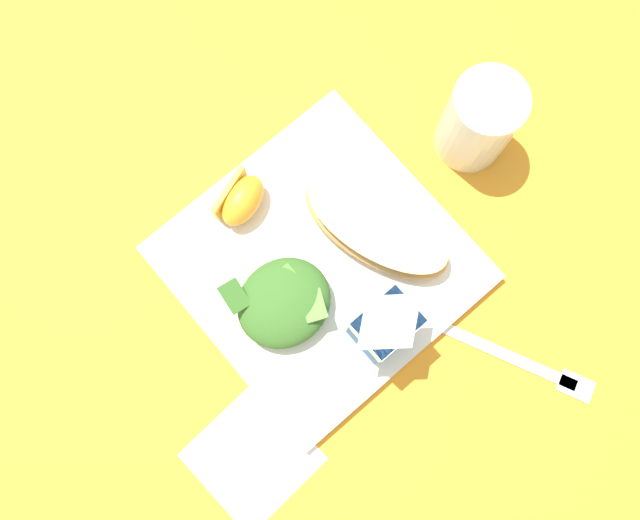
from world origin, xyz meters
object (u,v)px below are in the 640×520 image
cheesy_pizza_bread (377,226)px  milk_carton (386,325)px  white_plate (320,263)px  paper_napkin (253,457)px  metal_fork (523,363)px  drinking_clear_cup (479,121)px  orange_wedge_front (241,200)px  green_salad_pile (284,302)px

cheesy_pizza_bread → milk_carton: 0.11m
white_plate → paper_napkin: (0.18, 0.11, -0.01)m
metal_fork → drinking_clear_cup: bearing=-119.6°
orange_wedge_front → metal_fork: 0.34m
white_plate → paper_napkin: 0.21m
metal_fork → drinking_clear_cup: size_ratio=1.62×
metal_fork → milk_carton: bearing=-52.9°
orange_wedge_front → milk_carton: bearing=96.6°
orange_wedge_front → drinking_clear_cup: 0.26m
white_plate → metal_fork: white_plate is taller
cheesy_pizza_bread → orange_wedge_front: size_ratio=2.72×
green_salad_pile → paper_napkin: bearing=37.7°
milk_carton → drinking_clear_cup: bearing=-156.3°
metal_fork → drinking_clear_cup: drinking_clear_cup is taller
cheesy_pizza_bread → drinking_clear_cup: bearing=-175.3°
paper_napkin → drinking_clear_cup: (-0.40, -0.11, 0.05)m
milk_carton → orange_wedge_front: bearing=-83.4°
green_salad_pile → paper_napkin: 0.16m
green_salad_pile → milk_carton: size_ratio=0.91×
paper_napkin → metal_fork: bearing=158.2°
white_plate → green_salad_pile: bearing=10.7°
milk_carton → drinking_clear_cup: (-0.22, -0.10, -0.02)m
orange_wedge_front → metal_fork: size_ratio=0.38×
paper_napkin → cheesy_pizza_bread: bearing=-159.1°
cheesy_pizza_bread → orange_wedge_front: orange_wedge_front is taller
orange_wedge_front → paper_napkin: size_ratio=0.62×
cheesy_pizza_bread → white_plate: bearing=-10.3°
cheesy_pizza_bread → green_salad_pile: 0.13m
drinking_clear_cup → green_salad_pile: bearing=2.3°
green_salad_pile → paper_napkin: size_ratio=0.91×
milk_carton → paper_napkin: size_ratio=1.00×
green_salad_pile → milk_carton: 0.11m
white_plate → cheesy_pizza_bread: (-0.07, 0.01, 0.03)m
white_plate → drinking_clear_cup: (-0.22, -0.00, 0.05)m
cheesy_pizza_bread → drinking_clear_cup: size_ratio=1.70×
cheesy_pizza_bread → green_salad_pile: green_salad_pile is taller
drinking_clear_cup → cheesy_pizza_bread: bearing=4.7°
paper_napkin → metal_fork: metal_fork is taller
white_plate → metal_fork: 0.24m
cheesy_pizza_bread → metal_fork: (-0.03, 0.21, -0.03)m
white_plate → milk_carton: milk_carton is taller
white_plate → cheesy_pizza_bread: bearing=169.7°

